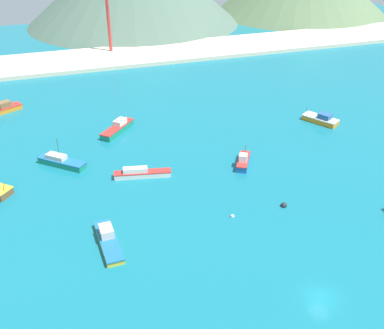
{
  "coord_description": "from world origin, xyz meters",
  "views": [
    {
      "loc": [
        -29.72,
        -36.39,
        45.2
      ],
      "look_at": [
        -5.47,
        37.04,
        0.87
      ],
      "focal_mm": 43.73,
      "sensor_mm": 36.0,
      "label": 1
    }
  ],
  "objects_px": {
    "fishing_boat_14": "(118,128)",
    "fishing_boat_7": "(1,109)",
    "fishing_boat_9": "(321,119)",
    "buoy_1": "(232,216)",
    "fishing_boat_6": "(141,173)",
    "radio_tower": "(108,15)",
    "buoy_0": "(284,205)",
    "fishing_boat_1": "(243,161)",
    "fishing_boat_11": "(61,161)",
    "fishing_boat_0": "(108,240)"
  },
  "relations": [
    {
      "from": "fishing_boat_14",
      "to": "fishing_boat_7",
      "type": "bearing_deg",
      "value": 141.98
    },
    {
      "from": "fishing_boat_9",
      "to": "buoy_1",
      "type": "xyz_separation_m",
      "value": [
        -33.52,
        -27.58,
        -0.75
      ]
    },
    {
      "from": "fishing_boat_6",
      "to": "radio_tower",
      "type": "distance_m",
      "value": 80.92
    },
    {
      "from": "buoy_0",
      "to": "fishing_boat_6",
      "type": "bearing_deg",
      "value": 140.66
    },
    {
      "from": "fishing_boat_7",
      "to": "fishing_boat_14",
      "type": "bearing_deg",
      "value": -38.02
    },
    {
      "from": "radio_tower",
      "to": "buoy_1",
      "type": "bearing_deg",
      "value": -88.12
    },
    {
      "from": "fishing_boat_1",
      "to": "fishing_boat_11",
      "type": "relative_size",
      "value": 0.76
    },
    {
      "from": "fishing_boat_1",
      "to": "radio_tower",
      "type": "distance_m",
      "value": 83.24
    },
    {
      "from": "fishing_boat_6",
      "to": "radio_tower",
      "type": "height_order",
      "value": "radio_tower"
    },
    {
      "from": "fishing_boat_6",
      "to": "fishing_boat_14",
      "type": "distance_m",
      "value": 20.42
    },
    {
      "from": "buoy_0",
      "to": "radio_tower",
      "type": "xyz_separation_m",
      "value": [
        -12.52,
        96.5,
        12.63
      ]
    },
    {
      "from": "fishing_boat_11",
      "to": "fishing_boat_9",
      "type": "bearing_deg",
      "value": 1.52
    },
    {
      "from": "fishing_boat_9",
      "to": "buoy_0",
      "type": "bearing_deg",
      "value": -131.27
    },
    {
      "from": "fishing_boat_0",
      "to": "radio_tower",
      "type": "distance_m",
      "value": 99.16
    },
    {
      "from": "fishing_boat_6",
      "to": "fishing_boat_7",
      "type": "distance_m",
      "value": 47.22
    },
    {
      "from": "fishing_boat_6",
      "to": "fishing_boat_9",
      "type": "xyz_separation_m",
      "value": [
        44.79,
        10.64,
        0.1
      ]
    },
    {
      "from": "fishing_boat_9",
      "to": "radio_tower",
      "type": "relative_size",
      "value": 0.34
    },
    {
      "from": "fishing_boat_6",
      "to": "fishing_boat_11",
      "type": "xyz_separation_m",
      "value": [
        -13.73,
        9.09,
        0.05
      ]
    },
    {
      "from": "fishing_boat_0",
      "to": "buoy_0",
      "type": "distance_m",
      "value": 29.64
    },
    {
      "from": "fishing_boat_0",
      "to": "fishing_boat_14",
      "type": "distance_m",
      "value": 38.66
    },
    {
      "from": "fishing_boat_6",
      "to": "radio_tower",
      "type": "xyz_separation_m",
      "value": [
        8.1,
        79.6,
        12.05
      ]
    },
    {
      "from": "fishing_boat_14",
      "to": "buoy_0",
      "type": "relative_size",
      "value": 8.83
    },
    {
      "from": "buoy_0",
      "to": "radio_tower",
      "type": "distance_m",
      "value": 98.13
    },
    {
      "from": "buoy_0",
      "to": "fishing_boat_9",
      "type": "bearing_deg",
      "value": 48.73
    },
    {
      "from": "fishing_boat_6",
      "to": "buoy_0",
      "type": "xyz_separation_m",
      "value": [
        20.62,
        -16.9,
        -0.58
      ]
    },
    {
      "from": "fishing_boat_9",
      "to": "fishing_boat_14",
      "type": "bearing_deg",
      "value": 167.85
    },
    {
      "from": "fishing_boat_14",
      "to": "fishing_boat_1",
      "type": "bearing_deg",
      "value": -47.75
    },
    {
      "from": "buoy_1",
      "to": "fishing_boat_14",
      "type": "bearing_deg",
      "value": 107.62
    },
    {
      "from": "fishing_boat_0",
      "to": "fishing_boat_14",
      "type": "xyz_separation_m",
      "value": [
        8.42,
        37.74,
        0.17
      ]
    },
    {
      "from": "buoy_1",
      "to": "buoy_0",
      "type": "bearing_deg",
      "value": 0.25
    },
    {
      "from": "fishing_boat_9",
      "to": "fishing_boat_11",
      "type": "height_order",
      "value": "fishing_boat_11"
    },
    {
      "from": "fishing_boat_6",
      "to": "fishing_boat_7",
      "type": "bearing_deg",
      "value": 122.54
    },
    {
      "from": "fishing_boat_1",
      "to": "fishing_boat_9",
      "type": "distance_m",
      "value": 28.05
    },
    {
      "from": "fishing_boat_9",
      "to": "radio_tower",
      "type": "height_order",
      "value": "radio_tower"
    },
    {
      "from": "fishing_boat_1",
      "to": "fishing_boat_14",
      "type": "xyz_separation_m",
      "value": [
        -20.32,
        22.37,
        0.0
      ]
    },
    {
      "from": "fishing_boat_1",
      "to": "buoy_1",
      "type": "bearing_deg",
      "value": -119.45
    },
    {
      "from": "fishing_boat_0",
      "to": "fishing_boat_6",
      "type": "xyz_separation_m",
      "value": [
        9.01,
        17.32,
        0.04
      ]
    },
    {
      "from": "buoy_1",
      "to": "radio_tower",
      "type": "height_order",
      "value": "radio_tower"
    },
    {
      "from": "buoy_1",
      "to": "radio_tower",
      "type": "xyz_separation_m",
      "value": [
        -3.17,
        96.54,
        12.7
      ]
    },
    {
      "from": "fishing_boat_7",
      "to": "fishing_boat_9",
      "type": "distance_m",
      "value": 76.0
    },
    {
      "from": "fishing_boat_0",
      "to": "fishing_boat_1",
      "type": "height_order",
      "value": "fishing_boat_1"
    },
    {
      "from": "fishing_boat_6",
      "to": "buoy_0",
      "type": "relative_size",
      "value": 10.38
    },
    {
      "from": "fishing_boat_14",
      "to": "fishing_boat_11",
      "type": "bearing_deg",
      "value": -139.24
    },
    {
      "from": "fishing_boat_0",
      "to": "fishing_boat_6",
      "type": "relative_size",
      "value": 0.97
    },
    {
      "from": "fishing_boat_14",
      "to": "fishing_boat_6",
      "type": "bearing_deg",
      "value": -88.35
    },
    {
      "from": "fishing_boat_6",
      "to": "fishing_boat_0",
      "type": "bearing_deg",
      "value": -117.48
    },
    {
      "from": "fishing_boat_7",
      "to": "fishing_boat_14",
      "type": "distance_m",
      "value": 31.49
    },
    {
      "from": "buoy_1",
      "to": "radio_tower",
      "type": "distance_m",
      "value": 97.42
    },
    {
      "from": "fishing_boat_9",
      "to": "fishing_boat_11",
      "type": "relative_size",
      "value": 0.94
    },
    {
      "from": "fishing_boat_6",
      "to": "fishing_boat_1",
      "type": "bearing_deg",
      "value": -5.67
    }
  ]
}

